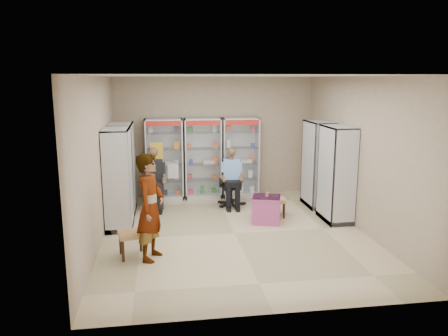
{
  "coord_description": "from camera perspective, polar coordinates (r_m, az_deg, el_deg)",
  "views": [
    {
      "loc": [
        -1.36,
        -7.94,
        2.95
      ],
      "look_at": [
        -0.11,
        0.7,
        1.16
      ],
      "focal_mm": 35.0,
      "sensor_mm": 36.0,
      "label": 1
    }
  ],
  "objects": [
    {
      "name": "cabinet_back_right",
      "position": [
        11.02,
        2.13,
        1.39
      ],
      "size": [
        0.9,
        0.5,
        2.0
      ],
      "primitive_type": "cube",
      "color": "#9EA1A5",
      "rests_on": "floor"
    },
    {
      "name": "room_shell",
      "position": [
        8.12,
        1.47,
        4.64
      ],
      "size": [
        5.02,
        6.02,
        3.01
      ],
      "color": "tan",
      "rests_on": "ground"
    },
    {
      "name": "cabinet_right_near",
      "position": [
        9.38,
        14.47,
        -0.79
      ],
      "size": [
        0.9,
        0.5,
        2.0
      ],
      "primitive_type": "cube",
      "rotation": [
        0.0,
        0.0,
        1.57
      ],
      "color": "#A9ACB0",
      "rests_on": "floor"
    },
    {
      "name": "woven_stool_a",
      "position": [
        9.62,
        6.9,
        -5.14
      ],
      "size": [
        0.47,
        0.47,
        0.39
      ],
      "primitive_type": "cube",
      "rotation": [
        0.0,
        0.0,
        -0.24
      ],
      "color": "tan",
      "rests_on": "floor"
    },
    {
      "name": "cabinet_left_near",
      "position": [
        8.9,
        -13.64,
        -1.4
      ],
      "size": [
        0.9,
        0.5,
        2.0
      ],
      "primitive_type": "cube",
      "rotation": [
        0.0,
        0.0,
        -1.57
      ],
      "color": "silver",
      "rests_on": "floor"
    },
    {
      "name": "tea_glass",
      "position": [
        9.08,
        5.63,
        -3.49
      ],
      "size": [
        0.07,
        0.07,
        0.1
      ],
      "primitive_type": "cylinder",
      "color": "#511106",
      "rests_on": "pink_trunk"
    },
    {
      "name": "floor",
      "position": [
        8.58,
        1.41,
        -8.53
      ],
      "size": [
        6.0,
        6.0,
        0.0
      ],
      "primitive_type": "plane",
      "color": "#C8B58B",
      "rests_on": "ground"
    },
    {
      "name": "office_chair",
      "position": [
        10.27,
        0.93,
        -2.16
      ],
      "size": [
        0.58,
        0.58,
        1.02
      ],
      "primitive_type": "cube",
      "rotation": [
        0.0,
        0.0,
        -0.05
      ],
      "color": "black",
      "rests_on": "floor"
    },
    {
      "name": "seated_shopkeeper",
      "position": [
        10.19,
        0.98,
        -1.47
      ],
      "size": [
        0.46,
        0.61,
        1.3
      ],
      "primitive_type": null,
      "rotation": [
        0.0,
        0.0,
        -0.05
      ],
      "color": "#6D91D8",
      "rests_on": "floor"
    },
    {
      "name": "cabinet_left_far",
      "position": [
        9.97,
        -13.08,
        0.0
      ],
      "size": [
        0.9,
        0.5,
        2.0
      ],
      "primitive_type": "cube",
      "rotation": [
        0.0,
        0.0,
        -1.57
      ],
      "color": "silver",
      "rests_on": "floor"
    },
    {
      "name": "cabinet_back_mid",
      "position": [
        10.9,
        -2.79,
        1.26
      ],
      "size": [
        0.9,
        0.5,
        2.0
      ],
      "primitive_type": "cube",
      "color": "silver",
      "rests_on": "floor"
    },
    {
      "name": "seated_customer",
      "position": [
        10.15,
        -9.1,
        -1.54
      ],
      "size": [
        0.44,
        0.6,
        1.34
      ],
      "primitive_type": null,
      "color": "black",
      "rests_on": "floor"
    },
    {
      "name": "wooden_chair",
      "position": [
        10.25,
        -9.07,
        -2.57
      ],
      "size": [
        0.42,
        0.42,
        0.94
      ],
      "primitive_type": "cube",
      "color": "black",
      "rests_on": "floor"
    },
    {
      "name": "woven_stool_b",
      "position": [
        7.62,
        -11.91,
        -9.72
      ],
      "size": [
        0.51,
        0.51,
        0.43
      ],
      "primitive_type": "cube",
      "rotation": [
        0.0,
        0.0,
        0.2
      ],
      "color": "olive",
      "rests_on": "floor"
    },
    {
      "name": "standing_man",
      "position": [
        7.26,
        -9.58,
        -5.07
      ],
      "size": [
        0.63,
        0.76,
        1.78
      ],
      "primitive_type": "imported",
      "rotation": [
        0.0,
        0.0,
        1.22
      ],
      "color": "gray",
      "rests_on": "floor"
    },
    {
      "name": "pink_trunk",
      "position": [
        9.19,
        5.54,
        -5.39
      ],
      "size": [
        0.7,
        0.69,
        0.55
      ],
      "primitive_type": "cube",
      "rotation": [
        0.0,
        0.0,
        -0.29
      ],
      "color": "#B2477B",
      "rests_on": "floor"
    },
    {
      "name": "cabinet_right_far",
      "position": [
        10.38,
        12.15,
        0.5
      ],
      "size": [
        0.9,
        0.5,
        2.0
      ],
      "primitive_type": "cube",
      "rotation": [
        0.0,
        0.0,
        1.57
      ],
      "color": "#9FA1A6",
      "rests_on": "floor"
    },
    {
      "name": "cabinet_back_left",
      "position": [
        10.85,
        -7.79,
        1.12
      ],
      "size": [
        0.9,
        0.5,
        2.0
      ],
      "primitive_type": "cube",
      "color": "silver",
      "rests_on": "floor"
    }
  ]
}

